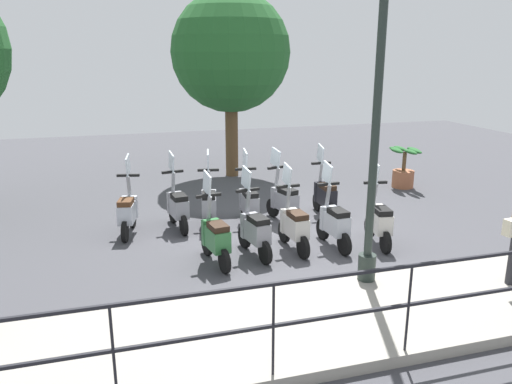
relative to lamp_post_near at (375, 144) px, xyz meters
name	(u,v)px	position (x,y,z in m)	size (l,w,h in m)	color
ground_plane	(284,237)	(2.40, 0.47, -2.21)	(28.00, 28.00, 0.00)	#424247
promenade_walkway	(361,312)	(-0.75, 0.47, -2.14)	(2.20, 20.00, 0.15)	gray
fence_railing	(410,290)	(-1.80, 0.47, -1.31)	(0.04, 16.03, 1.07)	black
lamp_post_near	(375,144)	(0.00, 0.00, 0.00)	(0.26, 0.90, 4.63)	#232D28
tree_distant	(231,53)	(7.65, 0.22, 1.24)	(3.29, 3.29, 5.12)	brown
potted_palm	(404,171)	(5.07, -3.81, -1.77)	(1.06, 0.66, 1.05)	#9E5B3D
scooter_near_0	(378,220)	(1.55, -1.07, -1.73)	(1.23, 0.46, 1.54)	black
scooter_near_1	(334,222)	(1.68, -0.24, -1.73)	(1.23, 0.44, 1.54)	black
scooter_near_2	(294,225)	(1.75, 0.52, -1.73)	(1.23, 0.44, 1.54)	black
scooter_near_3	(255,230)	(1.70, 1.26, -1.73)	(1.23, 0.47, 1.54)	black
scooter_near_4	(215,237)	(1.55, 1.99, -1.73)	(1.23, 0.46, 1.54)	black
scooter_far_0	(325,195)	(3.39, -0.81, -1.73)	(1.23, 0.44, 1.54)	black
scooter_far_1	(284,200)	(3.27, 0.17, -1.73)	(1.21, 0.52, 1.54)	black
scooter_far_2	(249,203)	(3.30, 0.92, -1.73)	(1.23, 0.44, 1.54)	black
scooter_far_3	(209,204)	(3.42, 1.73, -1.73)	(1.22, 0.49, 1.54)	black
scooter_far_4	(178,206)	(3.47, 2.36, -1.73)	(1.23, 0.45, 1.54)	black
scooter_far_5	(128,211)	(3.41, 3.34, -1.73)	(1.22, 0.50, 1.54)	black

